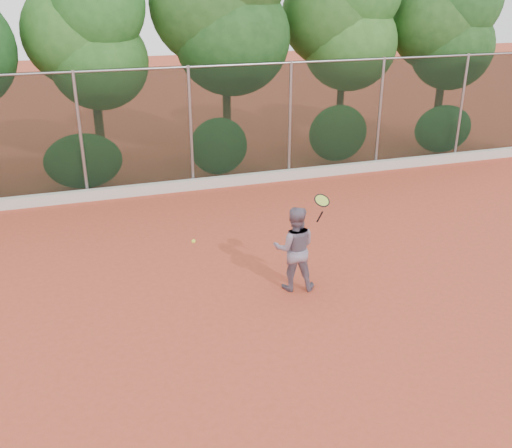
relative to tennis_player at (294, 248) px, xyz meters
name	(u,v)px	position (x,y,z in m)	size (l,w,h in m)	color
ground	(272,305)	(-0.62, -0.52, -0.85)	(80.00, 80.00, 0.00)	#B6442B
concrete_curb	(195,184)	(-0.62, 6.30, -0.70)	(24.00, 0.20, 0.30)	beige
tennis_player	(294,248)	(0.00, 0.00, 0.00)	(0.83, 0.65, 1.71)	slate
chainlink_fence	(191,125)	(-0.62, 6.48, 1.01)	(24.09, 0.09, 3.50)	black
foliage_backdrop	(154,26)	(-1.17, 8.46, 3.55)	(23.70, 3.63, 7.55)	#412619
tennis_racket	(322,202)	(0.44, -0.18, 0.96)	(0.34, 0.31, 0.58)	black
tennis_ball_in_flight	(193,241)	(-2.04, -0.40, 0.62)	(0.07, 0.07, 0.07)	#DFF537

